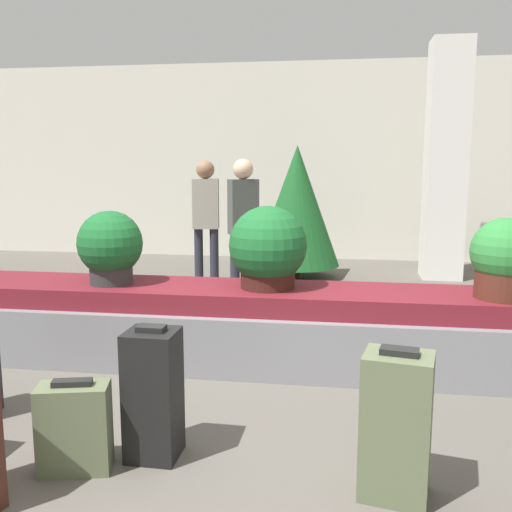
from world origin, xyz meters
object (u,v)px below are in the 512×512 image
at_px(suitcase_1, 153,394).
at_px(traveler_1, 206,214).
at_px(potted_plant_0, 268,249).
at_px(potted_plant_1, 505,259).
at_px(suitcase_6, 75,428).
at_px(traveler_0, 243,218).
at_px(suitcase_4, 396,426).
at_px(potted_plant_2, 110,247).
at_px(decorated_tree, 297,206).
at_px(pillar, 446,162).

height_order(suitcase_1, traveler_1, traveler_1).
bearing_deg(potted_plant_0, potted_plant_1, -3.07).
bearing_deg(potted_plant_0, traveler_1, 113.57).
xyz_separation_m(potted_plant_1, traveler_1, (-2.85, 2.65, 0.05)).
xyz_separation_m(suitcase_1, suitcase_6, (-0.36, -0.20, -0.12)).
height_order(suitcase_6, traveler_1, traveler_1).
xyz_separation_m(suitcase_1, traveler_0, (-0.14, 3.58, 0.61)).
bearing_deg(suitcase_4, suitcase_6, -168.35).
relative_size(suitcase_4, suitcase_6, 1.49).
height_order(suitcase_4, potted_plant_2, potted_plant_2).
bearing_deg(decorated_tree, suitcase_6, -97.74).
bearing_deg(traveler_0, suitcase_4, -100.30).
height_order(pillar, suitcase_4, pillar).
bearing_deg(pillar, potted_plant_1, -92.95).
relative_size(pillar, suitcase_1, 4.34).
height_order(potted_plant_1, traveler_1, traveler_1).
distance_m(traveler_1, decorated_tree, 1.40).
bearing_deg(potted_plant_0, decorated_tree, 91.00).
xyz_separation_m(suitcase_4, potted_plant_1, (0.88, 1.64, 0.55)).
bearing_deg(potted_plant_1, pillar, 87.05).
height_order(potted_plant_0, traveler_1, traveler_1).
xyz_separation_m(suitcase_1, potted_plant_1, (2.14, 1.46, 0.55)).
xyz_separation_m(pillar, potted_plant_0, (-1.93, -3.79, -0.67)).
distance_m(traveler_0, decorated_tree, 1.54).
bearing_deg(potted_plant_2, traveler_1, 86.58).
height_order(traveler_0, traveler_1, traveler_0).
bearing_deg(traveler_1, potted_plant_2, 78.37).
height_order(pillar, traveler_1, pillar).
relative_size(suitcase_6, traveler_0, 0.30).
height_order(suitcase_6, potted_plant_0, potted_plant_0).
bearing_deg(traveler_1, suitcase_1, 91.48).
bearing_deg(traveler_0, pillar, 4.75).
distance_m(potted_plant_0, traveler_0, 2.10).
bearing_deg(decorated_tree, potted_plant_2, -108.97).
bearing_deg(suitcase_6, traveler_0, 72.77).
xyz_separation_m(suitcase_4, suitcase_6, (-1.62, -0.02, -0.12)).
relative_size(suitcase_1, traveler_1, 0.46).
distance_m(suitcase_4, suitcase_6, 1.62).
bearing_deg(decorated_tree, potted_plant_1, -63.41).
height_order(suitcase_1, potted_plant_1, potted_plant_1).
xyz_separation_m(suitcase_4, potted_plant_0, (-0.85, 1.74, 0.57)).
relative_size(suitcase_6, potted_plant_1, 0.84).
bearing_deg(suitcase_1, traveler_0, 93.20).
relative_size(suitcase_1, potted_plant_1, 1.26).
bearing_deg(suitcase_4, potted_plant_1, 72.76).
relative_size(suitcase_1, decorated_tree, 0.40).
relative_size(suitcase_1, potted_plant_2, 1.25).
height_order(suitcase_1, traveler_0, traveler_0).
bearing_deg(decorated_tree, pillar, 8.75).
xyz_separation_m(traveler_0, traveler_1, (-0.57, 0.53, -0.01)).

